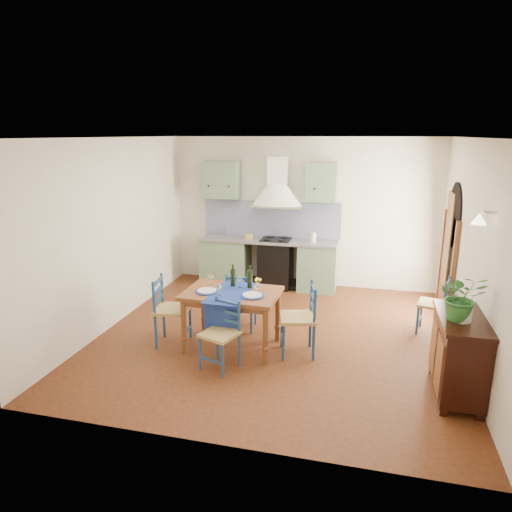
{
  "coord_description": "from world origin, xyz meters",
  "views": [
    {
      "loc": [
        1.19,
        -6.01,
        2.85
      ],
      "look_at": [
        -0.37,
        0.3,
        1.1
      ],
      "focal_mm": 32.0,
      "sensor_mm": 36.0,
      "label": 1
    }
  ],
  "objects_px": {
    "chair_near": "(221,334)",
    "sideboard": "(458,353)",
    "potted_plant": "(462,297)",
    "dining_table": "(232,298)"
  },
  "relations": [
    {
      "from": "chair_near",
      "to": "potted_plant",
      "type": "bearing_deg",
      "value": -1.27
    },
    {
      "from": "dining_table",
      "to": "potted_plant",
      "type": "distance_m",
      "value": 2.83
    },
    {
      "from": "potted_plant",
      "to": "dining_table",
      "type": "bearing_deg",
      "value": 166.93
    },
    {
      "from": "dining_table",
      "to": "chair_near",
      "type": "height_order",
      "value": "dining_table"
    },
    {
      "from": "sideboard",
      "to": "dining_table",
      "type": "bearing_deg",
      "value": 168.98
    },
    {
      "from": "dining_table",
      "to": "chair_near",
      "type": "bearing_deg",
      "value": -87.33
    },
    {
      "from": "chair_near",
      "to": "sideboard",
      "type": "xyz_separation_m",
      "value": [
        2.74,
        0.03,
        0.06
      ]
    },
    {
      "from": "sideboard",
      "to": "potted_plant",
      "type": "bearing_deg",
      "value": -120.05
    },
    {
      "from": "sideboard",
      "to": "potted_plant",
      "type": "distance_m",
      "value": 0.69
    },
    {
      "from": "dining_table",
      "to": "potted_plant",
      "type": "xyz_separation_m",
      "value": [
        2.71,
        -0.63,
        0.48
      ]
    }
  ]
}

